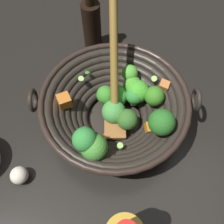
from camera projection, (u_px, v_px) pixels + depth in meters
ground_plane at (114, 120)px, 0.65m from camera, size 4.00×4.00×0.00m
wok at (116, 107)px, 0.60m from camera, size 0.35×0.37×0.26m
soy_sauce_bottle at (92, 25)px, 0.71m from camera, size 0.05×0.05×0.20m
garlic_bulb at (19, 175)px, 0.56m from camera, size 0.04×0.04×0.04m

